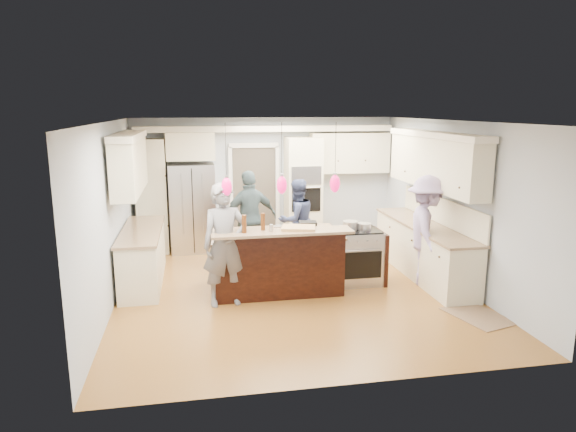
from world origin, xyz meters
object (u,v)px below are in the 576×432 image
refrigerator (193,208)px  person_far_left (297,220)px  person_bar_end (225,245)px  kitchen_island (276,260)px  island_range (358,256)px

refrigerator → person_far_left: (1.95, -1.04, -0.11)m
person_bar_end → refrigerator: bearing=88.4°
refrigerator → person_far_left: bearing=-28.1°
kitchen_island → person_far_left: (0.65, 1.53, 0.31)m
refrigerator → kitchen_island: refrigerator is taller
person_bar_end → person_far_left: bearing=43.9°
refrigerator → person_bar_end: person_bar_end is taller
kitchen_island → island_range: bearing=3.1°
person_bar_end → island_range: bearing=4.9°
kitchen_island → refrigerator: bearing=116.9°
island_range → person_far_left: 1.67m
refrigerator → kitchen_island: 2.91m
person_far_left → refrigerator: bearing=-50.3°
kitchen_island → island_range: 1.41m
refrigerator → kitchen_island: size_ratio=0.86×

